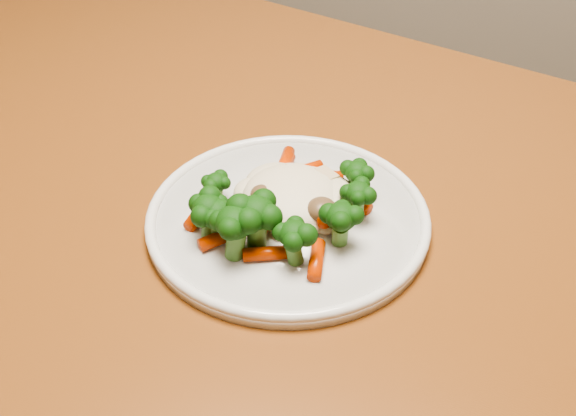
% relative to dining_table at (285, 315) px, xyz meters
% --- Properties ---
extents(dining_table, '(1.47, 1.13, 0.75)m').
position_rel_dining_table_xyz_m(dining_table, '(0.00, 0.00, 0.00)').
color(dining_table, brown).
rests_on(dining_table, ground).
extents(plate, '(0.26, 0.26, 0.01)m').
position_rel_dining_table_xyz_m(plate, '(-0.01, 0.03, 0.09)').
color(plate, white).
rests_on(plate, dining_table).
extents(meal, '(0.16, 0.18, 0.05)m').
position_rel_dining_table_xyz_m(meal, '(-0.01, 0.02, 0.12)').
color(meal, beige).
rests_on(meal, plate).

